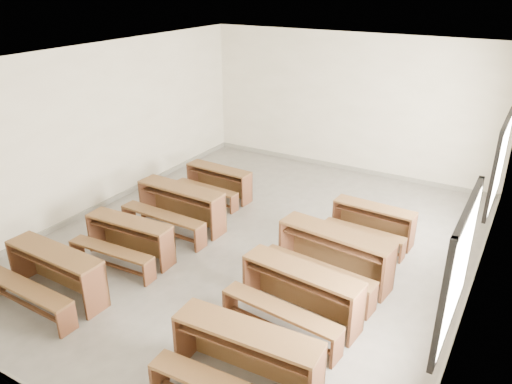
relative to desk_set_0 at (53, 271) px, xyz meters
The scene contains 9 objects.
room 3.77m from the desk_set_0, 56.91° to the left, with size 8.50×8.50×3.20m.
desk_set_0 is the anchor object (origin of this frame).
desk_set_1 1.36m from the desk_set_0, 82.64° to the left, with size 1.58×0.87×0.69m.
desk_set_2 2.69m from the desk_set_0, 86.14° to the left, with size 1.76×0.95×0.78m.
desk_set_3 4.14m from the desk_set_0, 89.41° to the left, with size 1.49×0.83×0.66m.
desk_set_4 3.30m from the desk_set_0, ahead, with size 1.77×0.97×0.78m.
desk_set_5 3.55m from the desk_set_0, 22.24° to the left, with size 1.78×1.05×0.76m.
desk_set_6 4.13m from the desk_set_0, 36.84° to the left, with size 1.88×1.11×0.81m.
desk_set_7 5.26m from the desk_set_0, 49.21° to the left, with size 1.47×0.82×0.64m.
Camera 1 is at (3.86, -6.62, 4.38)m, focal length 35.00 mm.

